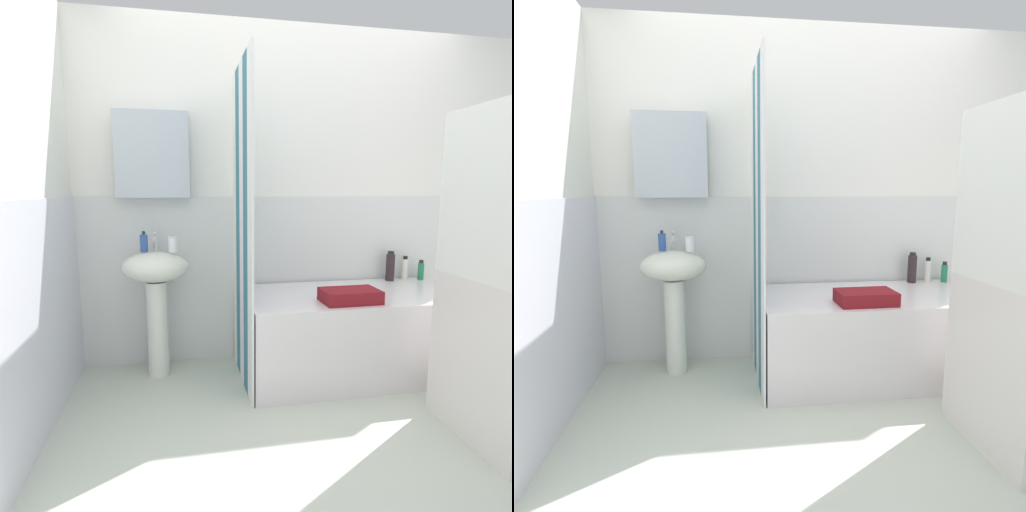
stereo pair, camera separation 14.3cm
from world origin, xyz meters
TOP-DOWN VIEW (x-y plane):
  - ground_plane at (0.00, 0.00)m, footprint 4.80×5.60m
  - wall_back_tiled at (-0.06, 1.26)m, footprint 3.60×0.18m
  - wall_left_tiled at (-1.57, 0.34)m, footprint 0.07×1.81m
  - sink at (-1.01, 1.03)m, footprint 0.44×0.34m
  - faucet at (-1.01, 1.11)m, footprint 0.03×0.12m
  - soap_dispenser at (-1.08, 1.04)m, footprint 0.05×0.05m
  - toothbrush_cup at (-0.89, 1.01)m, footprint 0.06×0.06m
  - bathtub at (0.32, 0.84)m, footprint 1.53×0.76m
  - shower_curtain at (-0.46, 0.84)m, footprint 0.01×0.76m
  - conditioner_bottle at (0.99, 1.13)m, footprint 0.05×0.05m
  - shampoo_bottle at (0.87, 1.17)m, footprint 0.05×0.05m
  - body_wash_bottle at (0.73, 1.14)m, footprint 0.07×0.07m
  - towel_folded at (0.18, 0.62)m, footprint 0.35×0.22m

SIDE VIEW (x-z plane):
  - ground_plane at x=0.00m, z-range -0.04..0.00m
  - bathtub at x=0.32m, z-range 0.00..0.56m
  - towel_folded at x=0.18m, z-range 0.56..0.64m
  - sink at x=-1.01m, z-range 0.20..1.04m
  - conditioner_bottle at x=0.99m, z-range 0.55..0.71m
  - shampoo_bottle at x=0.87m, z-range 0.55..0.74m
  - body_wash_bottle at x=0.73m, z-range 0.55..0.78m
  - toothbrush_cup at x=-0.89m, z-range 0.85..0.94m
  - soap_dispenser at x=-1.08m, z-range 0.84..0.98m
  - faucet at x=-1.01m, z-range 0.85..0.97m
  - shower_curtain at x=-0.46m, z-range 0.00..2.00m
  - wall_left_tiled at x=-1.57m, z-range -0.08..2.32m
  - wall_back_tiled at x=-0.06m, z-range -0.06..2.34m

